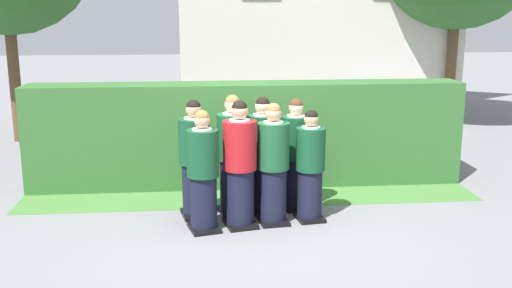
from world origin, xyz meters
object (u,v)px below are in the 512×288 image
Objects in this scene: student_front_row_0 at (203,174)px; student_rear_row_0 at (195,161)px; student_front_row_3 at (310,168)px; student_rear_row_2 at (263,157)px; student_in_red_blazer at (240,167)px; student_front_row_2 at (273,167)px; student_rear_row_3 at (295,157)px; student_rear_row_1 at (233,158)px.

student_rear_row_0 is (-0.11, 0.56, 0.03)m from student_front_row_0.
student_front_row_0 is at bearing -78.89° from student_rear_row_0.
student_front_row_0 is at bearing -169.57° from student_front_row_3.
student_front_row_0 is 1.09m from student_rear_row_2.
student_in_red_blazer reaches higher than student_front_row_2.
student_front_row_0 is 0.97× the size of student_rear_row_0.
student_rear_row_0 is at bearing -172.37° from student_rear_row_2.
student_front_row_0 is 1.53m from student_rear_row_3.
student_rear_row_1 reaches higher than student_rear_row_0.
student_rear_row_1 is at bearing -173.12° from student_rear_row_2.
student_in_red_blazer is 1.05× the size of student_rear_row_3.
student_front_row_3 is at bearing 10.43° from student_front_row_0.
student_in_red_blazer is 1.04× the size of student_front_row_2.
student_rear_row_3 reaches higher than student_front_row_3.
student_front_row_3 is (1.45, 0.27, -0.03)m from student_front_row_0.
student_rear_row_3 is (0.84, 0.65, -0.04)m from student_in_red_blazer.
student_rear_row_3 reaches higher than student_front_row_0.
student_rear_row_2 is (0.36, 0.57, -0.02)m from student_in_red_blazer.
student_rear_row_2 is 1.03× the size of student_rear_row_3.
student_in_red_blazer reaches higher than student_rear_row_1.
student_rear_row_1 reaches higher than student_rear_row_2.
student_rear_row_3 is (-0.13, 0.50, 0.04)m from student_front_row_3.
student_rear_row_0 reaches higher than student_front_row_2.
student_rear_row_2 is at bearing -170.39° from student_rear_row_3.
student_rear_row_1 is 1.02× the size of student_rear_row_2.
student_rear_row_1 is at bearing -171.66° from student_rear_row_3.
student_front_row_3 is at bearing -34.67° from student_rear_row_2.
student_front_row_2 is 0.99× the size of student_rear_row_2.
student_front_row_3 is 0.93× the size of student_rear_row_2.
student_front_row_3 is (0.51, 0.07, -0.05)m from student_front_row_2.
student_in_red_blazer is 0.67m from student_rear_row_2.
student_front_row_3 is at bearing 7.45° from student_front_row_2.
student_rear_row_1 reaches higher than student_front_row_2.
student_rear_row_2 is (-0.09, 0.49, 0.01)m from student_front_row_2.
student_rear_row_0 reaches higher than student_rear_row_3.
student_rear_row_1 is (-0.52, 0.44, 0.03)m from student_front_row_2.
student_front_row_2 is 1.07× the size of student_front_row_3.
student_front_row_3 is 0.52m from student_rear_row_3.
student_front_row_2 is 1.00× the size of student_rear_row_0.
student_rear_row_3 is (0.90, 0.13, -0.04)m from student_rear_row_1.
student_in_red_blazer is 1.07m from student_rear_row_3.
student_front_row_2 is at bearing -18.93° from student_rear_row_0.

